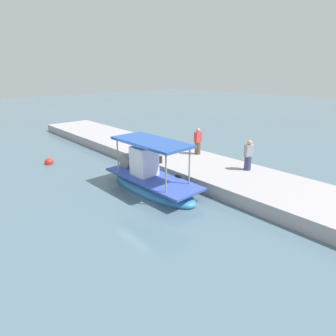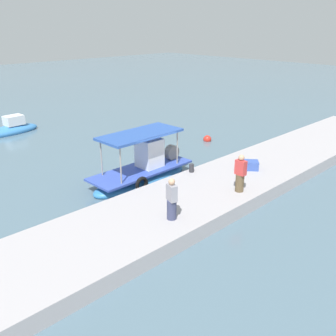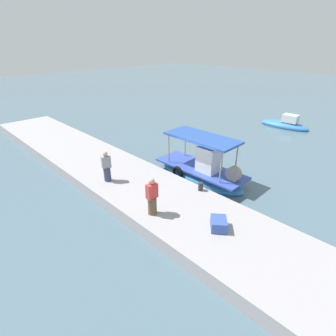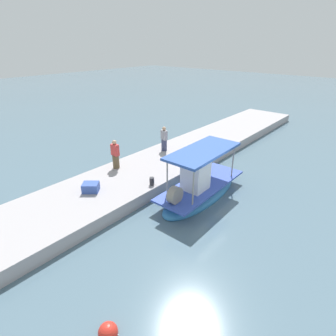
{
  "view_description": "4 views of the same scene",
  "coord_description": "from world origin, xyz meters",
  "px_view_note": "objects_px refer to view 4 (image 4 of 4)",
  "views": [
    {
      "loc": [
        -10.52,
        7.98,
        5.64
      ],
      "look_at": [
        -0.05,
        -1.41,
        0.81
      ],
      "focal_mm": 30.31,
      "sensor_mm": 36.0,
      "label": 1
    },
    {
      "loc": [
        -11.49,
        -13.63,
        7.49
      ],
      "look_at": [
        0.09,
        -1.63,
        1.04
      ],
      "focal_mm": 40.59,
      "sensor_mm": 36.0,
      "label": 2
    },
    {
      "loc": [
        8.4,
        -11.12,
        7.29
      ],
      "look_at": [
        -0.69,
        -2.31,
        1.24
      ],
      "focal_mm": 28.87,
      "sensor_mm": 36.0,
      "label": 3
    },
    {
      "loc": [
        9.97,
        6.45,
        7.2
      ],
      "look_at": [
        -0.17,
        -2.22,
        0.99
      ],
      "focal_mm": 29.12,
      "sensor_mm": 36.0,
      "label": 4
    }
  ],
  "objects_px": {
    "marker_buoy": "(108,332)",
    "mooring_bollard": "(152,181)",
    "fisherman_by_crate": "(164,140)",
    "fisherman_near_bollard": "(115,156)",
    "cargo_crate": "(91,187)",
    "main_fishing_boat": "(200,188)"
  },
  "relations": [
    {
      "from": "mooring_bollard",
      "to": "cargo_crate",
      "type": "relative_size",
      "value": 0.54
    },
    {
      "from": "main_fishing_boat",
      "to": "fisherman_near_bollard",
      "type": "xyz_separation_m",
      "value": [
        1.33,
        -4.86,
        0.9
      ]
    },
    {
      "from": "main_fishing_boat",
      "to": "fisherman_near_bollard",
      "type": "distance_m",
      "value": 5.12
    },
    {
      "from": "fisherman_near_bollard",
      "to": "main_fishing_boat",
      "type": "bearing_deg",
      "value": 105.31
    },
    {
      "from": "fisherman_by_crate",
      "to": "marker_buoy",
      "type": "height_order",
      "value": "fisherman_by_crate"
    },
    {
      "from": "main_fishing_boat",
      "to": "mooring_bollard",
      "type": "distance_m",
      "value": 2.45
    },
    {
      "from": "fisherman_near_bollard",
      "to": "fisherman_by_crate",
      "type": "relative_size",
      "value": 1.03
    },
    {
      "from": "fisherman_near_bollard",
      "to": "cargo_crate",
      "type": "distance_m",
      "value": 2.85
    },
    {
      "from": "marker_buoy",
      "to": "cargo_crate",
      "type": "bearing_deg",
      "value": -122.03
    },
    {
      "from": "main_fishing_boat",
      "to": "mooring_bollard",
      "type": "relative_size",
      "value": 14.08
    },
    {
      "from": "fisherman_near_bollard",
      "to": "mooring_bollard",
      "type": "relative_size",
      "value": 4.11
    },
    {
      "from": "mooring_bollard",
      "to": "marker_buoy",
      "type": "bearing_deg",
      "value": 34.29
    },
    {
      "from": "fisherman_by_crate",
      "to": "mooring_bollard",
      "type": "xyz_separation_m",
      "value": [
        4.0,
        2.69,
        -0.53
      ]
    },
    {
      "from": "marker_buoy",
      "to": "mooring_bollard",
      "type": "bearing_deg",
      "value": -145.71
    },
    {
      "from": "fisherman_near_bollard",
      "to": "mooring_bollard",
      "type": "distance_m",
      "value": 3.02
    },
    {
      "from": "main_fishing_boat",
      "to": "marker_buoy",
      "type": "distance_m",
      "value": 7.93
    },
    {
      "from": "fisherman_by_crate",
      "to": "marker_buoy",
      "type": "relative_size",
      "value": 2.99
    },
    {
      "from": "fisherman_near_bollard",
      "to": "cargo_crate",
      "type": "xyz_separation_m",
      "value": [
        2.54,
        1.18,
        -0.54
      ]
    },
    {
      "from": "fisherman_near_bollard",
      "to": "marker_buoy",
      "type": "height_order",
      "value": "fisherman_near_bollard"
    },
    {
      "from": "cargo_crate",
      "to": "marker_buoy",
      "type": "height_order",
      "value": "cargo_crate"
    },
    {
      "from": "cargo_crate",
      "to": "marker_buoy",
      "type": "distance_m",
      "value": 7.05
    },
    {
      "from": "fisherman_near_bollard",
      "to": "cargo_crate",
      "type": "relative_size",
      "value": 2.23
    }
  ]
}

